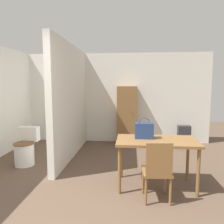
# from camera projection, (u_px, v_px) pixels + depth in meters

# --- Properties ---
(wall_back) EXTENTS (5.60, 0.12, 2.50)m
(wall_back) POSITION_uv_depth(u_px,v_px,m) (109.00, 98.00, 6.24)
(wall_back) COLOR silver
(wall_back) RESTS_ON ground_plane
(partition_wall) EXTENTS (0.12, 2.69, 2.50)m
(partition_wall) POSITION_uv_depth(u_px,v_px,m) (71.00, 101.00, 4.91)
(partition_wall) COLOR silver
(partition_wall) RESTS_ON ground_plane
(dining_table) EXTENTS (1.25, 0.71, 0.76)m
(dining_table) POSITION_uv_depth(u_px,v_px,m) (156.00, 145.00, 3.43)
(dining_table) COLOR brown
(dining_table) RESTS_ON ground_plane
(wooden_chair) EXTENTS (0.41, 0.41, 0.87)m
(wooden_chair) POSITION_uv_depth(u_px,v_px,m) (157.00, 170.00, 2.98)
(wooden_chair) COLOR brown
(wooden_chair) RESTS_ON ground_plane
(toilet) EXTENTS (0.41, 0.55, 0.74)m
(toilet) POSITION_uv_depth(u_px,v_px,m) (26.00, 149.00, 4.46)
(toilet) COLOR white
(toilet) RESTS_ON ground_plane
(handbag) EXTENTS (0.29, 0.15, 0.34)m
(handbag) POSITION_uv_depth(u_px,v_px,m) (144.00, 130.00, 3.49)
(handbag) COLOR navy
(handbag) RESTS_ON dining_table
(wooden_cabinet) EXTENTS (0.54, 0.35, 1.58)m
(wooden_cabinet) POSITION_uv_depth(u_px,v_px,m) (127.00, 115.00, 6.01)
(wooden_cabinet) COLOR brown
(wooden_cabinet) RESTS_ON ground_plane
(space_heater) EXTENTS (0.31, 0.21, 0.57)m
(space_heater) POSITION_uv_depth(u_px,v_px,m) (184.00, 136.00, 5.69)
(space_heater) COLOR #2D2D33
(space_heater) RESTS_ON ground_plane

